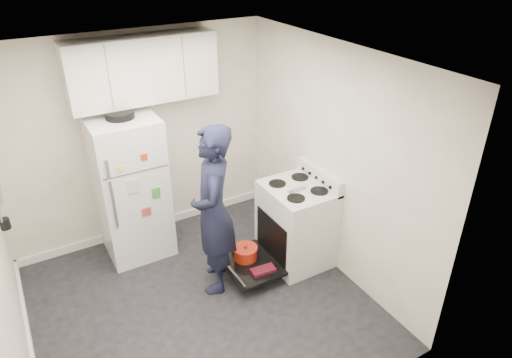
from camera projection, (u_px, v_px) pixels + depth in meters
room at (189, 204)px, 4.14m from camera, size 3.21×3.21×2.51m
electric_range at (295, 225)px, 5.16m from camera, size 0.66×0.76×1.10m
open_oven_door at (248, 259)px, 5.07m from camera, size 0.55×0.72×0.22m
refrigerator at (131, 187)px, 5.15m from camera, size 0.72×0.74×1.75m
upper_cabinets at (143, 69)px, 4.84m from camera, size 1.60×0.33×0.70m
person at (213, 211)px, 4.58m from camera, size 0.68×0.79×1.84m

